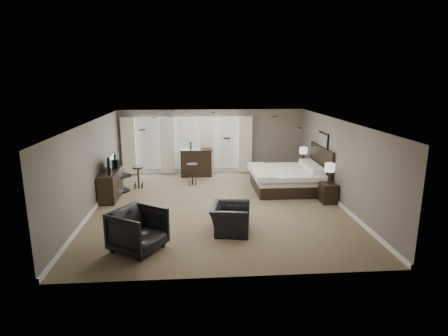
{
  "coord_description": "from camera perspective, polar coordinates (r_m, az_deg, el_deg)",
  "views": [
    {
      "loc": [
        -0.66,
        -10.92,
        3.85
      ],
      "look_at": [
        0.2,
        0.4,
        1.1
      ],
      "focal_mm": 30.0,
      "sensor_mm": 36.0,
      "label": 1
    }
  ],
  "objects": [
    {
      "name": "armchair_far",
      "position": [
        8.79,
        -13.0,
        -8.93
      ],
      "size": [
        1.38,
        1.4,
        1.07
      ],
      "primitive_type": "imported",
      "rotation": [
        0.0,
        0.0,
        1.0
      ],
      "color": "black",
      "rests_on": "ground"
    },
    {
      "name": "nightstand_far",
      "position": [
        14.91,
        11.87,
        -0.45
      ],
      "size": [
        0.45,
        0.55,
        0.6
      ],
      "primitive_type": "cube",
      "color": "black",
      "rests_on": "ground"
    },
    {
      "name": "bar_stool_left",
      "position": [
        13.59,
        -12.93,
        -1.44
      ],
      "size": [
        0.4,
        0.4,
        0.8
      ],
      "primitive_type": "cube",
      "rotation": [
        0.0,
        0.0,
        -0.05
      ],
      "color": "black",
      "rests_on": "ground"
    },
    {
      "name": "bar_stool_right",
      "position": [
        13.72,
        -4.85,
        -0.99
      ],
      "size": [
        0.39,
        0.39,
        0.81
      ],
      "primitive_type": "cube",
      "rotation": [
        0.0,
        0.0,
        -0.01
      ],
      "color": "black",
      "rests_on": "ground"
    },
    {
      "name": "dresser",
      "position": [
        12.7,
        -16.88,
        -2.51
      ],
      "size": [
        0.5,
        1.55,
        0.9
      ],
      "primitive_type": "cube",
      "color": "black",
      "rests_on": "ground"
    },
    {
      "name": "wall_art",
      "position": [
        13.34,
        14.83,
        4.1
      ],
      "size": [
        0.04,
        0.96,
        0.56
      ],
      "primitive_type": "cube",
      "color": "slate",
      "rests_on": "room"
    },
    {
      "name": "desk_chair",
      "position": [
        13.33,
        -15.61,
        -1.01
      ],
      "size": [
        0.85,
        0.85,
        1.2
      ],
      "primitive_type": "cube",
      "rotation": [
        0.0,
        0.0,
        2.52
      ],
      "color": "black",
      "rests_on": "ground"
    },
    {
      "name": "window_bay",
      "position": [
        15.26,
        -5.57,
        3.56
      ],
      "size": [
        5.25,
        0.2,
        2.3
      ],
      "color": "silver",
      "rests_on": "room"
    },
    {
      "name": "room",
      "position": [
        11.23,
        -0.86,
        0.49
      ],
      "size": [
        7.6,
        8.6,
        2.64
      ],
      "color": "brown",
      "rests_on": "ground"
    },
    {
      "name": "lamp_far",
      "position": [
        14.77,
        11.99,
        1.89
      ],
      "size": [
        0.31,
        0.31,
        0.64
      ],
      "primitive_type": "cube",
      "color": "beige",
      "rests_on": "nightstand_far"
    },
    {
      "name": "lamp_near",
      "position": [
        12.09,
        15.78,
        -0.82
      ],
      "size": [
        0.31,
        0.31,
        0.64
      ],
      "primitive_type": "cube",
      "color": "beige",
      "rests_on": "nightstand_near"
    },
    {
      "name": "tv",
      "position": [
        12.58,
        -17.04,
        -0.26
      ],
      "size": [
        0.57,
        0.99,
        0.13
      ],
      "primitive_type": "imported",
      "rotation": [
        0.0,
        0.0,
        1.57
      ],
      "color": "black",
      "rests_on": "dresser"
    },
    {
      "name": "armchair_near",
      "position": [
        9.58,
        0.95,
        -6.98
      ],
      "size": [
        0.89,
        1.2,
        0.96
      ],
      "primitive_type": "imported",
      "rotation": [
        0.0,
        0.0,
        1.4
      ],
      "color": "black",
      "rests_on": "ground"
    },
    {
      "name": "nightstand_near",
      "position": [
        12.25,
        15.59,
        -3.69
      ],
      "size": [
        0.47,
        0.57,
        0.62
      ],
      "primitive_type": "cube",
      "color": "black",
      "rests_on": "ground"
    },
    {
      "name": "bar_counter",
      "position": [
        15.0,
        -4.26,
        0.87
      ],
      "size": [
        1.26,
        0.66,
        1.1
      ],
      "primitive_type": "cube",
      "color": "black",
      "rests_on": "ground"
    },
    {
      "name": "bed",
      "position": [
        13.21,
        9.98,
        -0.1
      ],
      "size": [
        2.4,
        2.29,
        1.53
      ],
      "primitive_type": "cube",
      "color": "silver",
      "rests_on": "ground"
    }
  ]
}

